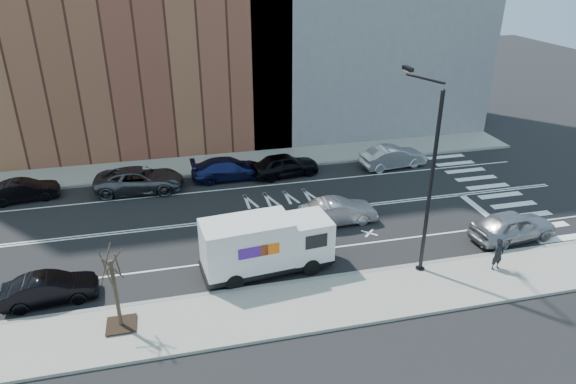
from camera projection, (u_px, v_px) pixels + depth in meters
name	position (u px, v px, depth m)	size (l,w,h in m)	color
ground	(253.00, 218.00, 30.19)	(120.00, 120.00, 0.00)	black
sidewalk_near	(288.00, 308.00, 22.42)	(44.00, 3.60, 0.15)	gray
sidewalk_far	(232.00, 162.00, 37.90)	(44.00, 3.60, 0.15)	gray
curb_near	(279.00, 285.00, 24.00)	(44.00, 0.25, 0.17)	gray
curb_far	(236.00, 171.00, 36.31)	(44.00, 0.25, 0.17)	gray
crosswalk	(494.00, 191.00, 33.57)	(3.00, 14.00, 0.01)	white
road_markings	(253.00, 218.00, 30.19)	(40.00, 8.60, 0.01)	white
bldg_brick	(104.00, 0.00, 37.53)	(26.00, 10.00, 22.00)	brown
streetlight	(427.00, 172.00, 23.42)	(0.44, 4.02, 9.34)	black
street_tree	(117.00, 300.00, 20.71)	(1.20, 1.20, 3.75)	black
fedex_van	(266.00, 244.00, 24.55)	(6.52, 2.79, 2.90)	black
far_parked_b	(24.00, 190.00, 32.05)	(1.42, 4.07, 1.34)	black
far_parked_c	(140.00, 180.00, 33.25)	(2.59, 5.62, 1.56)	#4A4C52
far_parked_d	(229.00, 169.00, 35.07)	(2.07, 5.09, 1.48)	#161C4D
far_parked_e	(285.00, 165.00, 35.54)	(1.89, 4.69, 1.60)	black
far_parked_f	(393.00, 157.00, 36.95)	(1.66, 4.77, 1.57)	silver
driving_sedan	(338.00, 212.00, 29.33)	(1.54, 4.41, 1.45)	#A3A2A7
near_parked_rear_a	(50.00, 289.00, 22.74)	(1.40, 4.01, 1.32)	black
near_parked_front	(513.00, 226.00, 27.62)	(1.93, 4.79, 1.63)	#9D9DA2
pedestrian	(498.00, 254.00, 24.74)	(0.60, 0.39, 1.64)	black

